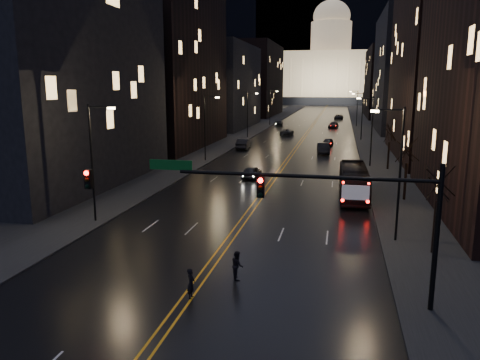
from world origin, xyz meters
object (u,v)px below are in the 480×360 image
Objects in this scene: oncoming_car_b at (244,144)px; receding_car_a at (323,149)px; oncoming_car_a at (252,172)px; traffic_signal at (312,200)px; pedestrian_a at (191,284)px; bus at (354,182)px; pedestrian_b at (237,265)px.

receding_car_a is (12.97, -2.73, -0.04)m from oncoming_car_b.
oncoming_car_a is 22.20m from receding_car_a.
pedestrian_a is (-5.70, -0.89, -4.33)m from traffic_signal.
traffic_signal is 23.04m from bus.
traffic_signal reaches higher than pedestrian_a.
bus is 6.89× the size of pedestrian_a.
pedestrian_b is (-3.98, 1.88, -4.31)m from traffic_signal.
oncoming_car_a is at bearing 147.10° from bus.
oncoming_car_a is at bearing 105.91° from traffic_signal.
pedestrian_a reaches higher than oncoming_car_a.
bus is 2.05× the size of oncoming_car_b.
oncoming_car_b is at bearing -73.59° from oncoming_car_a.
bus is 24.92m from pedestrian_a.
bus is at bearing -87.47° from receding_car_a.
oncoming_car_a is 27.97m from pedestrian_b.
bus is at bearing -39.91° from pedestrian_b.
traffic_signal is at bearing -93.89° from receding_car_a.
traffic_signal is 3.50× the size of receding_car_a.
oncoming_car_b is (-16.82, 30.65, -0.63)m from bus.
bus is 2.15× the size of receding_car_a.
bus is at bearing 150.54° from oncoming_car_a.
pedestrian_a is at bearing -171.14° from traffic_signal.
pedestrian_a is 0.97× the size of pedestrian_b.
bus is (2.59, 22.60, -3.62)m from traffic_signal.
oncoming_car_a is 2.67× the size of pedestrian_b.
bus is at bearing 83.45° from traffic_signal.
traffic_signal is 30.99m from oncoming_car_a.
bus is 13.01m from oncoming_car_a.
oncoming_car_b reaches higher than oncoming_car_a.
pedestrian_a is (-4.45, -51.40, -0.04)m from receding_car_a.
oncoming_car_b is at bearing 104.96° from traffic_signal.
receding_car_a is at bearing -25.53° from pedestrian_b.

